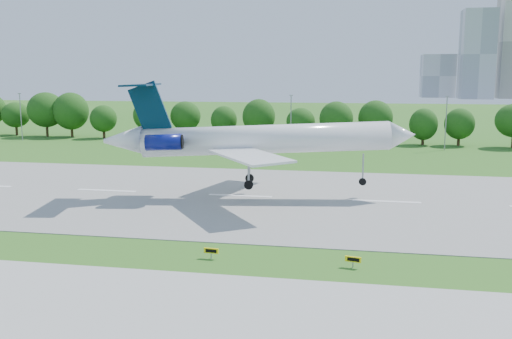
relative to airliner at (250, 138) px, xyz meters
name	(u,v)px	position (x,y,z in m)	size (l,w,h in m)	color
ground	(397,261)	(18.54, -24.64, -8.21)	(600.00, 600.00, 0.00)	#245E18
runway	(386,202)	(18.54, 0.36, -8.17)	(400.00, 45.00, 0.08)	gray
tree_line	(377,119)	(18.54, 67.36, -2.02)	(288.40, 8.40, 10.40)	#382314
light_poles	(367,121)	(16.04, 57.36, -1.87)	(175.90, 0.25, 12.19)	gray
skyline	(511,56)	(118.70, 365.97, 22.26)	(127.00, 52.00, 80.00)	#B2B2B7
airliner	(250,138)	(0.00, 0.00, 0.00)	(42.72, 30.79, 14.43)	white
taxi_sign_left	(211,251)	(1.66, -26.96, -7.47)	(1.43, 0.30, 1.00)	gray
taxi_sign_centre	(353,259)	(14.59, -27.12, -7.46)	(1.45, 0.47, 1.02)	gray
service_vehicle_a	(285,143)	(-2.93, 58.26, -7.54)	(1.42, 4.06, 1.34)	white
service_vehicle_b	(165,145)	(-29.83, 49.48, -7.60)	(1.44, 3.58, 1.22)	white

